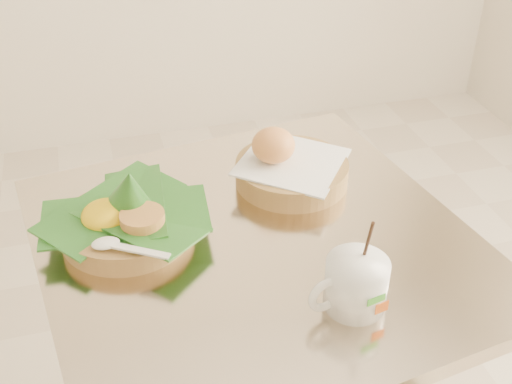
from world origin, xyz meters
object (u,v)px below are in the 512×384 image
object	(u,v)px
cafe_table	(256,331)
bread_basket	(289,167)
coffee_mug	(355,283)
rice_basket	(126,217)

from	to	relation	value
cafe_table	bread_basket	xyz separation A→B (m)	(0.11, 0.15, 0.25)
cafe_table	coffee_mug	size ratio (longest dim) A/B	5.00
cafe_table	rice_basket	xyz separation A→B (m)	(-0.21, 0.07, 0.26)
cafe_table	rice_basket	distance (m)	0.34
rice_basket	bread_basket	distance (m)	0.32
cafe_table	coffee_mug	distance (m)	0.34
bread_basket	cafe_table	bearing A→B (deg)	-124.89
bread_basket	coffee_mug	bearing A→B (deg)	-92.11
cafe_table	bread_basket	world-z (taller)	bread_basket
rice_basket	coffee_mug	distance (m)	0.40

